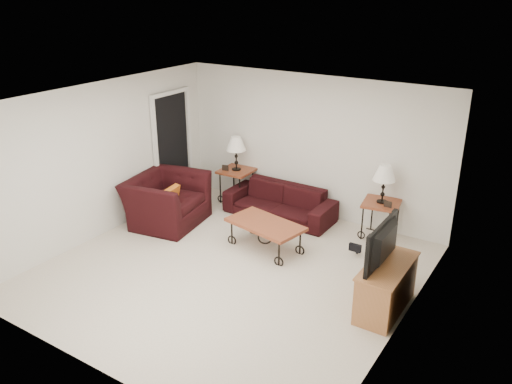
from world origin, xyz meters
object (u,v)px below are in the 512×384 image
lamp_right (384,184)px  backpack (358,243)px  sofa (280,202)px  television (389,245)px  lamp_left (236,153)px  tv_stand (386,287)px  coffee_table (265,236)px  armchair (167,200)px  side_table_left (237,186)px  side_table_right (380,220)px

lamp_right → backpack: bearing=-95.7°
sofa → lamp_right: 1.92m
television → backpack: size_ratio=2.55×
lamp_left → television: size_ratio=0.66×
lamp_right → tv_stand: lamp_right is taller
sofa → tv_stand: bearing=-34.1°
lamp_right → tv_stand: size_ratio=0.58×
sofa → backpack: (1.72, -0.55, -0.10)m
sofa → lamp_left: (-1.05, 0.18, 0.67)m
coffee_table → sofa: bearing=110.0°
lamp_right → tv_stand: bearing=-67.8°
sofa → armchair: armchair is taller
lamp_right → tv_stand: 2.17m
side_table_left → coffee_table: size_ratio=0.54×
side_table_right → coffee_table: size_ratio=0.53×
sofa → side_table_left: bearing=170.3°
sofa → lamp_right: (1.79, 0.18, 0.66)m
armchair → backpack: bearing=-87.0°
lamp_right → coffee_table: size_ratio=0.53×
side_table_left → lamp_right: size_ratio=1.02×
sofa → armchair: (-1.53, -1.26, 0.13)m
sofa → tv_stand: size_ratio=1.82×
sofa → backpack: 1.81m
armchair → sofa: bearing=-59.8°
sofa → armchair: size_ratio=1.53×
side_table_left → backpack: bearing=-14.8°
television → lamp_right: bearing=-158.3°
sofa → tv_stand: 3.11m
lamp_right → lamp_left: bearing=180.0°
tv_stand → armchair: bearing=173.3°
side_table_left → television: television is taller
coffee_table → side_table_right: bearing=44.6°
sofa → lamp_left: 1.26m
side_table_left → lamp_right: lamp_right is taller
lamp_left → lamp_right: size_ratio=1.02×
coffee_table → armchair: (-1.95, -0.09, 0.19)m
side_table_right → backpack: 0.75m
tv_stand → backpack: 1.48m
lamp_left → lamp_right: 2.84m
sofa → backpack: bearing=-17.8°
side_table_right → lamp_right: size_ratio=1.00×
side_table_right → lamp_right: bearing=0.0°
television → backpack: television is taller
lamp_left → coffee_table: lamp_left is taller
side_table_left → lamp_right: (2.84, 0.00, 0.62)m
backpack → lamp_right: bearing=100.7°
lamp_right → armchair: (-3.32, -1.44, -0.53)m
tv_stand → lamp_right: bearing=112.2°
sofa → television: size_ratio=2.03×
television → backpack: (-0.84, 1.19, -0.74)m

